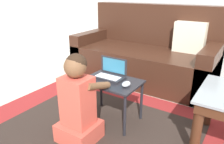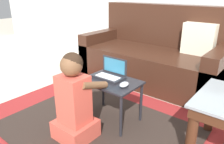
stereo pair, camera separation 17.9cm
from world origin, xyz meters
name	(u,v)px [view 1 (the left image)]	position (x,y,z in m)	size (l,w,h in m)	color
ground_plane	(95,127)	(0.00, 0.00, 0.00)	(16.00, 16.00, 0.00)	beige
area_rug	(100,129)	(0.06, -0.02, 0.00)	(2.17, 1.62, 0.01)	maroon
couch	(146,55)	(-0.13, 1.29, 0.31)	(1.79, 0.84, 0.95)	#381E14
laptop_desk	(112,87)	(0.06, 0.17, 0.33)	(0.49, 0.35, 0.39)	black
laptop	(110,74)	(0.01, 0.23, 0.42)	(0.27, 0.16, 0.17)	#232328
computer_mouse	(126,84)	(0.22, 0.14, 0.41)	(0.06, 0.10, 0.04)	#B2B7C1
person_seated	(78,104)	(0.00, -0.20, 0.32)	(0.29, 0.40, 0.71)	#CC4C3D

